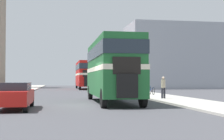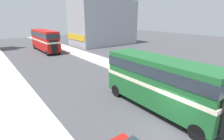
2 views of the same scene
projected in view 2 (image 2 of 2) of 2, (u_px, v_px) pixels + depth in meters
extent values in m
plane|color=#47474C|center=(167.00, 132.00, 10.94)|extent=(120.00, 120.00, 0.00)
cube|color=#B7B2A8|center=(216.00, 101.00, 14.83)|extent=(3.50, 120.00, 0.12)
cube|color=#1E602D|center=(158.00, 94.00, 13.34)|extent=(2.45, 9.26, 1.55)
cube|color=beige|center=(159.00, 82.00, 13.07)|extent=(2.48, 9.30, 0.28)
cube|color=#1E602D|center=(160.00, 70.00, 12.77)|extent=(2.41, 9.07, 1.69)
cube|color=#232D38|center=(160.00, 69.00, 12.75)|extent=(2.48, 9.16, 0.76)
cylinder|color=black|center=(197.00, 132.00, 10.06)|extent=(0.28, 1.07, 1.07)
cylinder|color=black|center=(214.00, 120.00, 11.32)|extent=(0.28, 1.07, 1.07)
cylinder|color=black|center=(116.00, 91.00, 15.72)|extent=(0.28, 1.07, 1.07)
cylinder|color=black|center=(134.00, 85.00, 16.98)|extent=(0.28, 1.07, 1.07)
cube|color=red|center=(45.00, 45.00, 35.53)|extent=(2.46, 10.63, 1.65)
cube|color=beige|center=(45.00, 40.00, 35.24)|extent=(2.49, 10.68, 0.30)
cube|color=red|center=(44.00, 35.00, 34.93)|extent=(2.41, 10.42, 1.80)
cube|color=#232D38|center=(44.00, 34.00, 34.90)|extent=(2.49, 10.52, 0.81)
cube|color=black|center=(55.00, 49.00, 31.44)|extent=(1.11, 0.20, 1.32)
cube|color=black|center=(54.00, 43.00, 31.22)|extent=(1.48, 0.12, 0.96)
cylinder|color=black|center=(48.00, 53.00, 31.74)|extent=(0.28, 1.07, 1.07)
cylinder|color=black|center=(59.00, 52.00, 33.01)|extent=(0.28, 1.07, 1.07)
cylinder|color=black|center=(35.00, 46.00, 38.44)|extent=(0.28, 1.07, 1.07)
cylinder|color=black|center=(45.00, 46.00, 39.71)|extent=(0.28, 1.07, 1.07)
cylinder|color=#282833|center=(167.00, 83.00, 17.53)|extent=(0.15, 0.15, 0.79)
cylinder|color=#282833|center=(168.00, 83.00, 17.63)|extent=(0.15, 0.15, 0.79)
cylinder|color=tan|center=(168.00, 76.00, 17.37)|extent=(0.33, 0.33, 0.63)
sphere|color=beige|center=(169.00, 72.00, 17.25)|extent=(0.21, 0.21, 0.21)
torus|color=black|center=(136.00, 69.00, 22.16)|extent=(0.05, 0.71, 0.71)
torus|color=black|center=(130.00, 68.00, 22.96)|extent=(0.05, 0.71, 0.71)
cylinder|color=#234C93|center=(133.00, 67.00, 22.51)|extent=(0.04, 1.06, 0.34)
cylinder|color=#234C93|center=(131.00, 66.00, 22.78)|extent=(0.04, 0.04, 0.43)
cube|color=#999EA8|center=(103.00, 23.00, 43.47)|extent=(15.19, 8.71, 10.61)
cube|color=gold|center=(76.00, 37.00, 39.92)|extent=(0.12, 8.28, 1.27)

